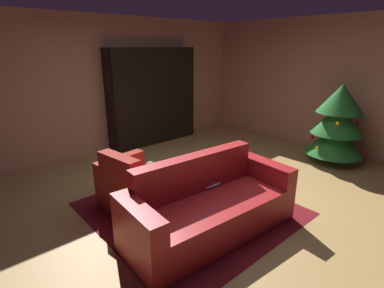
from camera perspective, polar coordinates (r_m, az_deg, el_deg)
name	(u,v)px	position (r m, az deg, el deg)	size (l,w,h in m)	color
ground_plane	(211,196)	(4.40, 3.65, -9.96)	(7.92, 7.92, 0.00)	#A8844B
wall_back	(329,85)	(6.72, 24.76, 10.22)	(5.94, 0.06, 2.65)	tan
wall_left	(109,85)	(6.34, -15.59, 10.82)	(0.06, 6.72, 2.65)	tan
area_rug	(190,208)	(4.10, -0.37, -12.20)	(2.45, 2.36, 0.01)	maroon
bookshelf_unit	(158,96)	(6.67, -6.52, 9.00)	(0.37, 2.05, 2.04)	black
armchair_red	(138,189)	(4.00, -10.31, -8.39)	(1.03, 0.87, 0.84)	maroon
couch_red	(209,208)	(3.52, 3.28, -12.09)	(0.94, 2.10, 0.88)	maroon
coffee_table	(197,179)	(3.93, 1.01, -6.72)	(0.69, 0.69, 0.46)	black
book_stack_on_table	(192,173)	(3.90, -0.07, -5.64)	(0.20, 0.17, 0.07)	gray
bottle_on_table	(183,168)	(3.88, -1.79, -4.57)	(0.07, 0.07, 0.27)	navy
decorated_tree	(337,123)	(6.00, 26.02, 3.62)	(1.00, 1.00, 1.45)	brown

